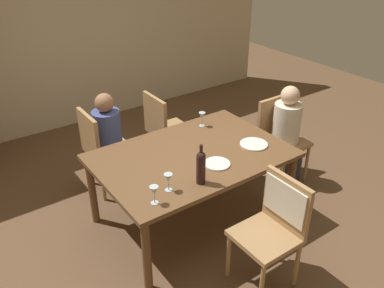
{
  "coord_description": "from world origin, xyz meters",
  "views": [
    {
      "loc": [
        -1.81,
        -2.55,
        2.57
      ],
      "look_at": [
        0.0,
        0.0,
        0.84
      ],
      "focal_mm": 37.64,
      "sensor_mm": 36.0,
      "label": 1
    }
  ],
  "objects_px": {
    "person_man_bearded": "(288,128)",
    "wine_bottle_tall_green": "(201,166)",
    "chair_far_right": "(164,126)",
    "wine_glass_centre": "(202,116)",
    "wine_glass_near_left": "(154,191)",
    "chair_right_end": "(279,133)",
    "dinner_plate_guest_left": "(254,144)",
    "person_woman_host": "(110,134)",
    "chair_near": "(278,217)",
    "dining_table": "(192,161)",
    "wine_glass_near_right": "(168,179)",
    "dinner_plate_host": "(217,164)",
    "handbag": "(195,148)",
    "chair_far_left": "(101,146)"
  },
  "relations": [
    {
      "from": "dinner_plate_host",
      "to": "chair_far_right",
      "type": "bearing_deg",
      "value": 79.58
    },
    {
      "from": "wine_glass_near_right",
      "to": "dinner_plate_host",
      "type": "distance_m",
      "value": 0.56
    },
    {
      "from": "person_man_bearded",
      "to": "wine_bottle_tall_green",
      "type": "bearing_deg",
      "value": 14.99
    },
    {
      "from": "chair_far_left",
      "to": "dinner_plate_guest_left",
      "type": "height_order",
      "value": "chair_far_left"
    },
    {
      "from": "handbag",
      "to": "chair_near",
      "type": "bearing_deg",
      "value": -107.63
    },
    {
      "from": "wine_glass_centre",
      "to": "dinner_plate_guest_left",
      "type": "bearing_deg",
      "value": -75.44
    },
    {
      "from": "wine_glass_near_left",
      "to": "chair_right_end",
      "type": "bearing_deg",
      "value": 15.4
    },
    {
      "from": "chair_far_left",
      "to": "chair_far_right",
      "type": "relative_size",
      "value": 1.0
    },
    {
      "from": "chair_near",
      "to": "chair_far_left",
      "type": "bearing_deg",
      "value": 17.21
    },
    {
      "from": "chair_right_end",
      "to": "person_man_bearded",
      "type": "relative_size",
      "value": 0.83
    },
    {
      "from": "chair_near",
      "to": "wine_glass_centre",
      "type": "bearing_deg",
      "value": -11.86
    },
    {
      "from": "chair_far_right",
      "to": "dining_table",
      "type": "bearing_deg",
      "value": -17.21
    },
    {
      "from": "wine_glass_near_left",
      "to": "wine_glass_near_right",
      "type": "height_order",
      "value": "same"
    },
    {
      "from": "chair_right_end",
      "to": "wine_glass_near_left",
      "type": "height_order",
      "value": "chair_right_end"
    },
    {
      "from": "dining_table",
      "to": "dinner_plate_host",
      "type": "bearing_deg",
      "value": -75.58
    },
    {
      "from": "dinner_plate_guest_left",
      "to": "handbag",
      "type": "distance_m",
      "value": 1.34
    },
    {
      "from": "chair_far_right",
      "to": "wine_glass_centre",
      "type": "bearing_deg",
      "value": 11.34
    },
    {
      "from": "wine_glass_centre",
      "to": "dinner_plate_host",
      "type": "bearing_deg",
      "value": -116.65
    },
    {
      "from": "chair_far_right",
      "to": "wine_glass_centre",
      "type": "xyz_separation_m",
      "value": [
        0.11,
        -0.56,
        0.31
      ]
    },
    {
      "from": "chair_far_left",
      "to": "chair_near",
      "type": "bearing_deg",
      "value": 17.21
    },
    {
      "from": "chair_right_end",
      "to": "person_woman_host",
      "type": "bearing_deg",
      "value": -28.74
    },
    {
      "from": "chair_right_end",
      "to": "handbag",
      "type": "relative_size",
      "value": 3.29
    },
    {
      "from": "chair_near",
      "to": "handbag",
      "type": "bearing_deg",
      "value": -17.63
    },
    {
      "from": "dinner_plate_guest_left",
      "to": "wine_glass_near_right",
      "type": "bearing_deg",
      "value": -171.76
    },
    {
      "from": "chair_far_left",
      "to": "wine_glass_near_left",
      "type": "height_order",
      "value": "chair_far_left"
    },
    {
      "from": "person_woman_host",
      "to": "wine_bottle_tall_green",
      "type": "height_order",
      "value": "person_woman_host"
    },
    {
      "from": "chair_right_end",
      "to": "chair_near",
      "type": "bearing_deg",
      "value": 43.33
    },
    {
      "from": "chair_right_end",
      "to": "chair_far_right",
      "type": "relative_size",
      "value": 1.0
    },
    {
      "from": "chair_near",
      "to": "wine_glass_near_left",
      "type": "distance_m",
      "value": 0.97
    },
    {
      "from": "chair_right_end",
      "to": "wine_glass_near_right",
      "type": "xyz_separation_m",
      "value": [
        -1.71,
        -0.44,
        0.31
      ]
    },
    {
      "from": "chair_far_left",
      "to": "wine_glass_near_right",
      "type": "xyz_separation_m",
      "value": [
        -0.0,
        -1.31,
        0.31
      ]
    },
    {
      "from": "wine_glass_near_left",
      "to": "handbag",
      "type": "height_order",
      "value": "wine_glass_near_left"
    },
    {
      "from": "person_woman_host",
      "to": "chair_near",
      "type": "bearing_deg",
      "value": 14.1
    },
    {
      "from": "wine_glass_near_left",
      "to": "dinner_plate_guest_left",
      "type": "xyz_separation_m",
      "value": [
        1.21,
        0.23,
        -0.1
      ]
    },
    {
      "from": "chair_far_left",
      "to": "wine_bottle_tall_green",
      "type": "xyz_separation_m",
      "value": [
        0.27,
        -1.37,
        0.35
      ]
    },
    {
      "from": "dining_table",
      "to": "person_woman_host",
      "type": "xyz_separation_m",
      "value": [
        -0.36,
        0.96,
        -0.03
      ]
    },
    {
      "from": "dining_table",
      "to": "chair_far_right",
      "type": "xyz_separation_m",
      "value": [
        0.3,
        0.96,
        -0.13
      ]
    },
    {
      "from": "chair_right_end",
      "to": "dinner_plate_guest_left",
      "type": "height_order",
      "value": "chair_right_end"
    },
    {
      "from": "wine_glass_near_left",
      "to": "wine_glass_centre",
      "type": "distance_m",
      "value": 1.35
    },
    {
      "from": "person_man_bearded",
      "to": "handbag",
      "type": "height_order",
      "value": "person_man_bearded"
    },
    {
      "from": "person_man_bearded",
      "to": "wine_glass_centre",
      "type": "height_order",
      "value": "person_man_bearded"
    },
    {
      "from": "wine_bottle_tall_green",
      "to": "wine_glass_centre",
      "type": "height_order",
      "value": "wine_bottle_tall_green"
    },
    {
      "from": "wine_glass_centre",
      "to": "wine_glass_near_right",
      "type": "bearing_deg",
      "value": -139.51
    },
    {
      "from": "chair_far_right",
      "to": "wine_bottle_tall_green",
      "type": "distance_m",
      "value": 1.51
    },
    {
      "from": "dining_table",
      "to": "chair_near",
      "type": "xyz_separation_m",
      "value": [
        0.12,
        -0.96,
        -0.07
      ]
    },
    {
      "from": "person_woman_host",
      "to": "handbag",
      "type": "distance_m",
      "value": 1.21
    },
    {
      "from": "handbag",
      "to": "dinner_plate_guest_left",
      "type": "bearing_deg",
      "value": -98.21
    },
    {
      "from": "dining_table",
      "to": "wine_glass_near_right",
      "type": "relative_size",
      "value": 11.49
    },
    {
      "from": "wine_glass_near_left",
      "to": "dinner_plate_guest_left",
      "type": "relative_size",
      "value": 0.57
    },
    {
      "from": "chair_far_right",
      "to": "chair_right_end",
      "type": "bearing_deg",
      "value": 46.98
    }
  ]
}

